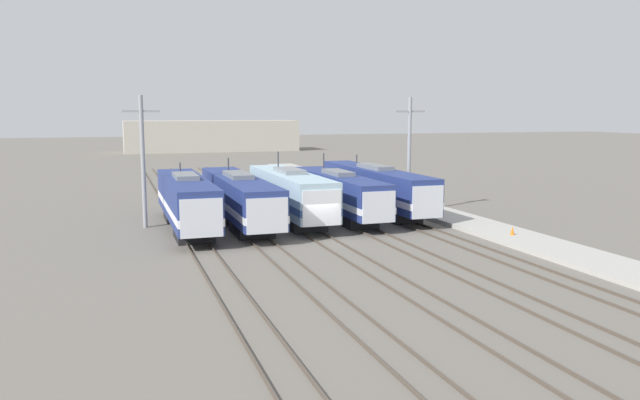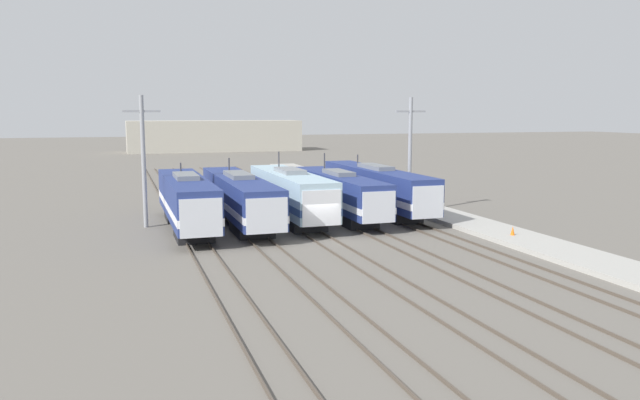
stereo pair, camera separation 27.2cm
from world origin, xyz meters
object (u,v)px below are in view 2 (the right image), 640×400
object	(u,v)px
catenary_tower_right	(410,153)
traffic_cone	(513,231)
locomotive_far_right	(378,188)
catenary_tower_left	(143,159)
locomotive_center_right	(341,194)
locomotive_far_left	(187,201)
locomotive_center	(292,194)
locomotive_center_left	(240,198)

from	to	relation	value
catenary_tower_right	traffic_cone	world-z (taller)	catenary_tower_right
locomotive_far_right	traffic_cone	distance (m)	14.73
catenary_tower_left	locomotive_center_right	bearing A→B (deg)	-3.30
locomotive_far_right	traffic_cone	world-z (taller)	locomotive_far_right
locomotive_far_left	locomotive_far_right	distance (m)	17.23
locomotive_center	catenary_tower_right	distance (m)	11.40
locomotive_far_left	locomotive_far_right	world-z (taller)	locomotive_far_right
locomotive_far_left	locomotive_center_right	distance (m)	12.74
catenary_tower_right	locomotive_far_left	bearing A→B (deg)	-173.56
locomotive_far_right	catenary_tower_left	distance (m)	20.11
locomotive_far_right	catenary_tower_left	world-z (taller)	catenary_tower_left
locomotive_center_left	catenary_tower_left	size ratio (longest dim) A/B	1.93
locomotive_far_left	locomotive_center_left	size ratio (longest dim) A/B	0.87
catenary_tower_left	catenary_tower_right	size ratio (longest dim) A/B	1.00
catenary_tower_right	locomotive_far_right	bearing A→B (deg)	154.86
locomotive_center_left	traffic_cone	xyz separation A→B (m)	(16.76, -11.95, -1.45)
locomotive_center_left	locomotive_center	size ratio (longest dim) A/B	1.18
locomotive_center_right	traffic_cone	world-z (taller)	locomotive_center_right
locomotive_center_left	traffic_cone	size ratio (longest dim) A/B	31.23
locomotive_far_left	locomotive_center	distance (m)	8.55
locomotive_far_right	locomotive_far_left	bearing A→B (deg)	-168.75
catenary_tower_right	traffic_cone	distance (m)	13.79
locomotive_center_left	locomotive_center	xyz separation A→B (m)	(4.22, 0.06, 0.10)
catenary_tower_left	catenary_tower_right	bearing A→B (deg)	0.00
locomotive_center_right	catenary_tower_right	bearing A→B (deg)	7.63
locomotive_far_right	locomotive_center_left	bearing A→B (deg)	-170.50
locomotive_far_right	catenary_tower_right	xyz separation A→B (m)	(2.49, -1.17, 3.11)
locomotive_far_right	catenary_tower_right	distance (m)	4.16
locomotive_center_right	catenary_tower_right	world-z (taller)	catenary_tower_right
locomotive_far_left	locomotive_center_left	distance (m)	4.40
locomotive_center	locomotive_far_right	distance (m)	8.70
catenary_tower_right	locomotive_center_left	bearing A→B (deg)	-176.42
locomotive_center_left	locomotive_far_right	bearing A→B (deg)	9.50
catenary_tower_left	locomotive_far_left	bearing A→B (deg)	-36.68
locomotive_center_right	catenary_tower_right	distance (m)	7.50
traffic_cone	locomotive_center_right	bearing A→B (deg)	124.71
locomotive_far_left	traffic_cone	bearing A→B (deg)	-27.03
locomotive_far_left	locomotive_center_right	world-z (taller)	locomotive_center_right
catenary_tower_left	locomotive_center	bearing A→B (deg)	-4.47
locomotive_far_left	locomotive_far_right	bearing A→B (deg)	11.25
locomotive_center_right	locomotive_far_right	world-z (taller)	locomotive_center_right
catenary_tower_left	locomotive_far_right	bearing A→B (deg)	3.38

